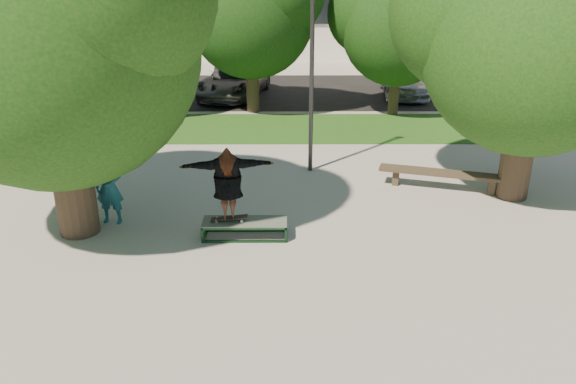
{
  "coord_description": "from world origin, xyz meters",
  "views": [
    {
      "loc": [
        0.31,
        -10.1,
        5.41
      ],
      "look_at": [
        0.35,
        0.6,
        1.1
      ],
      "focal_mm": 35.0,
      "sensor_mm": 36.0,
      "label": 1
    }
  ],
  "objects_px": {
    "bystander": "(109,187)",
    "grind_box": "(245,229)",
    "bench": "(443,174)",
    "lamppost": "(312,58)",
    "car_grey": "(234,81)",
    "tree_right": "(532,29)",
    "car_dark": "(231,83)",
    "car_silver_b": "(404,79)",
    "tree_left": "(46,22)",
    "car_silver_a": "(102,85)"
  },
  "relations": [
    {
      "from": "bench",
      "to": "car_silver_b",
      "type": "distance_m",
      "value": 11.82
    },
    {
      "from": "bench",
      "to": "car_grey",
      "type": "relative_size",
      "value": 0.63
    },
    {
      "from": "bystander",
      "to": "car_grey",
      "type": "distance_m",
      "value": 13.32
    },
    {
      "from": "grind_box",
      "to": "car_grey",
      "type": "xyz_separation_m",
      "value": [
        -1.43,
        13.99,
        0.53
      ]
    },
    {
      "from": "bench",
      "to": "car_grey",
      "type": "bearing_deg",
      "value": 136.53
    },
    {
      "from": "car_dark",
      "to": "car_silver_b",
      "type": "relative_size",
      "value": 0.87
    },
    {
      "from": "car_silver_a",
      "to": "car_grey",
      "type": "relative_size",
      "value": 0.72
    },
    {
      "from": "lamppost",
      "to": "car_silver_b",
      "type": "xyz_separation_m",
      "value": [
        4.62,
        10.24,
        -2.46
      ]
    },
    {
      "from": "bystander",
      "to": "car_silver_a",
      "type": "bearing_deg",
      "value": 111.97
    },
    {
      "from": "grind_box",
      "to": "tree_right",
      "type": "bearing_deg",
      "value": 19.76
    },
    {
      "from": "bystander",
      "to": "grind_box",
      "type": "bearing_deg",
      "value": -9.91
    },
    {
      "from": "bench",
      "to": "car_grey",
      "type": "height_order",
      "value": "car_grey"
    },
    {
      "from": "tree_right",
      "to": "lamppost",
      "type": "bearing_deg",
      "value": 158.72
    },
    {
      "from": "lamppost",
      "to": "car_silver_b",
      "type": "relative_size",
      "value": 1.29
    },
    {
      "from": "tree_right",
      "to": "car_dark",
      "type": "bearing_deg",
      "value": 125.07
    },
    {
      "from": "tree_left",
      "to": "grind_box",
      "type": "relative_size",
      "value": 3.95
    },
    {
      "from": "bench",
      "to": "car_silver_b",
      "type": "height_order",
      "value": "car_silver_b"
    },
    {
      "from": "tree_left",
      "to": "bystander",
      "type": "relative_size",
      "value": 4.11
    },
    {
      "from": "lamppost",
      "to": "bench",
      "type": "distance_m",
      "value": 4.6
    },
    {
      "from": "car_grey",
      "to": "car_silver_b",
      "type": "xyz_separation_m",
      "value": [
        7.62,
        0.49,
        -0.03
      ]
    },
    {
      "from": "lamppost",
      "to": "bystander",
      "type": "xyz_separation_m",
      "value": [
        -4.63,
        -3.48,
        -2.29
      ]
    },
    {
      "from": "tree_right",
      "to": "car_silver_a",
      "type": "xyz_separation_m",
      "value": [
        -13.62,
        11.17,
        -3.45
      ]
    },
    {
      "from": "bystander",
      "to": "car_silver_a",
      "type": "relative_size",
      "value": 0.46
    },
    {
      "from": "bench",
      "to": "tree_left",
      "type": "bearing_deg",
      "value": -147.58
    },
    {
      "from": "tree_left",
      "to": "grind_box",
      "type": "distance_m",
      "value": 5.64
    },
    {
      "from": "grind_box",
      "to": "car_grey",
      "type": "relative_size",
      "value": 0.35
    },
    {
      "from": "tree_right",
      "to": "car_grey",
      "type": "bearing_deg",
      "value": 124.17
    },
    {
      "from": "bystander",
      "to": "car_silver_a",
      "type": "distance_m",
      "value": 13.38
    },
    {
      "from": "tree_left",
      "to": "car_silver_a",
      "type": "height_order",
      "value": "tree_left"
    },
    {
      "from": "car_silver_a",
      "to": "car_dark",
      "type": "xyz_separation_m",
      "value": [
        5.61,
        0.23,
        0.04
      ]
    },
    {
      "from": "tree_right",
      "to": "car_dark",
      "type": "height_order",
      "value": "tree_right"
    },
    {
      "from": "lamppost",
      "to": "tree_right",
      "type": "bearing_deg",
      "value": -21.28
    },
    {
      "from": "car_silver_a",
      "to": "car_silver_b",
      "type": "height_order",
      "value": "car_silver_b"
    },
    {
      "from": "tree_right",
      "to": "bystander",
      "type": "bearing_deg",
      "value": -170.69
    },
    {
      "from": "bench",
      "to": "lamppost",
      "type": "bearing_deg",
      "value": 172.82
    },
    {
      "from": "tree_right",
      "to": "grind_box",
      "type": "relative_size",
      "value": 3.62
    },
    {
      "from": "car_silver_a",
      "to": "lamppost",
      "type": "bearing_deg",
      "value": -46.4
    },
    {
      "from": "lamppost",
      "to": "car_grey",
      "type": "bearing_deg",
      "value": 107.11
    },
    {
      "from": "car_silver_a",
      "to": "car_grey",
      "type": "bearing_deg",
      "value": 5.26
    },
    {
      "from": "car_grey",
      "to": "tree_right",
      "type": "bearing_deg",
      "value": -45.35
    },
    {
      "from": "tree_right",
      "to": "bench",
      "type": "xyz_separation_m",
      "value": [
        -1.54,
        0.4,
        -3.67
      ]
    },
    {
      "from": "lamppost",
      "to": "car_grey",
      "type": "xyz_separation_m",
      "value": [
        -3.0,
        9.75,
        -2.43
      ]
    },
    {
      "from": "lamppost",
      "to": "grind_box",
      "type": "height_order",
      "value": "lamppost"
    },
    {
      "from": "bystander",
      "to": "car_grey",
      "type": "bearing_deg",
      "value": 87.21
    },
    {
      "from": "tree_left",
      "to": "car_grey",
      "type": "xyz_separation_m",
      "value": [
        2.29,
        13.65,
        -3.7
      ]
    },
    {
      "from": "lamppost",
      "to": "bystander",
      "type": "height_order",
      "value": "lamppost"
    },
    {
      "from": "grind_box",
      "to": "bench",
      "type": "bearing_deg",
      "value": 28.88
    },
    {
      "from": "bystander",
      "to": "car_silver_b",
      "type": "distance_m",
      "value": 16.54
    },
    {
      "from": "grind_box",
      "to": "car_dark",
      "type": "distance_m",
      "value": 13.83
    },
    {
      "from": "grind_box",
      "to": "bench",
      "type": "distance_m",
      "value": 5.66
    }
  ]
}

